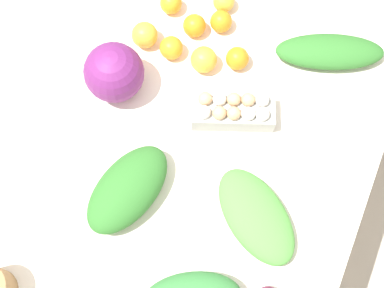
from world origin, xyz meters
The scene contains 15 objects.
ground_plane centered at (0.00, 0.00, 0.00)m, with size 8.00×8.00×0.00m, color #B2A899.
dining_table centered at (0.00, 0.00, 0.64)m, with size 1.39×0.98×0.73m.
cabbage_purple centered at (-0.08, -0.27, 0.81)m, with size 0.17×0.17×0.17m, color #6B2366.
egg_carton centered at (-0.13, 0.07, 0.77)m, with size 0.17×0.25×0.09m.
greens_bunch_chard centered at (-0.41, 0.25, 0.76)m, with size 0.31×0.11×0.07m, color #2D6B28.
greens_bunch_beet_tops centered at (0.19, -0.10, 0.77)m, with size 0.27×0.15×0.09m, color #2D6B28.
greens_bunch_kale centered at (0.12, 0.23, 0.76)m, with size 0.28×0.15×0.06m, color #4C933D.
orange_0 centered at (-0.24, -0.17, 0.76)m, with size 0.07×0.07×0.07m, color orange.
orange_1 centered at (-0.34, -0.14, 0.76)m, with size 0.07×0.07×0.07m, color orange.
orange_2 centered at (-0.38, -0.07, 0.76)m, with size 0.07×0.07×0.07m, color orange.
orange_3 centered at (-0.38, -0.23, 0.76)m, with size 0.07×0.07×0.07m, color orange.
orange_4 centered at (-0.25, -0.26, 0.76)m, with size 0.08×0.08×0.08m, color #F9A833.
orange_5 centered at (-0.24, -0.07, 0.76)m, with size 0.08×0.08×0.08m, color #F9A833.
orange_6 centered at (-0.45, -0.09, 0.76)m, with size 0.06×0.06×0.06m, color #F9A833.
orange_7 centered at (-0.29, 0.02, 0.76)m, with size 0.07×0.07×0.07m, color orange.
Camera 1 is at (0.47, 0.20, 2.11)m, focal length 50.00 mm.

